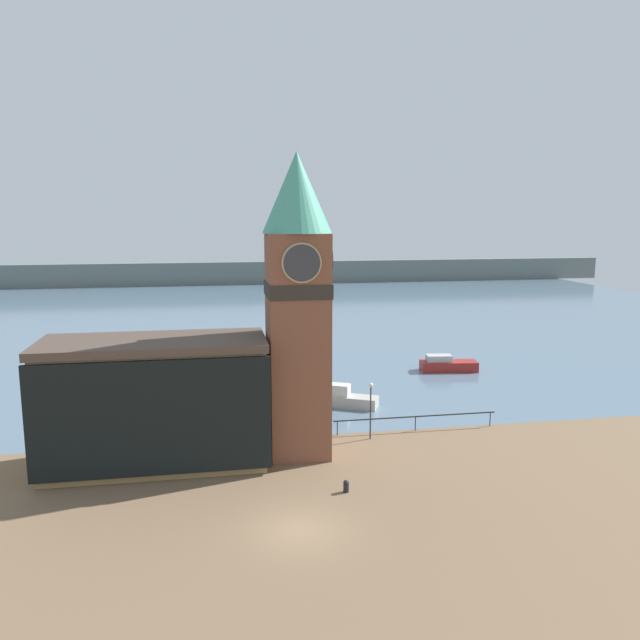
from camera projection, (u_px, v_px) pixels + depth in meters
The scene contains 10 objects.
ground_plane at pixel (299, 530), 30.79m from camera, with size 160.00×160.00×0.00m, color brown.
water at pixel (236, 310), 101.69m from camera, with size 160.00×120.00×0.00m.
far_shoreline at pixel (228, 273), 140.12m from camera, with size 180.00×3.00×5.00m.
pier_railing at pixel (416, 418), 44.79m from camera, with size 12.09×0.08×1.09m.
clock_tower at pixel (298, 299), 39.02m from camera, with size 4.30×4.30×19.18m.
pier_building at pixel (156, 402), 38.33m from camera, with size 13.70×6.07×7.91m.
boat_near at pixel (344, 398), 50.64m from camera, with size 5.19×3.69×1.79m.
boat_far at pixel (447, 365), 62.10m from camera, with size 5.78×2.64×1.63m.
mooring_bollard_near at pixel (346, 486), 34.91m from camera, with size 0.33×0.33×0.70m.
lamp_post at pixel (371, 400), 42.83m from camera, with size 0.32×0.32×4.02m.
Camera 1 is at (-3.96, -28.39, 15.34)m, focal length 35.00 mm.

